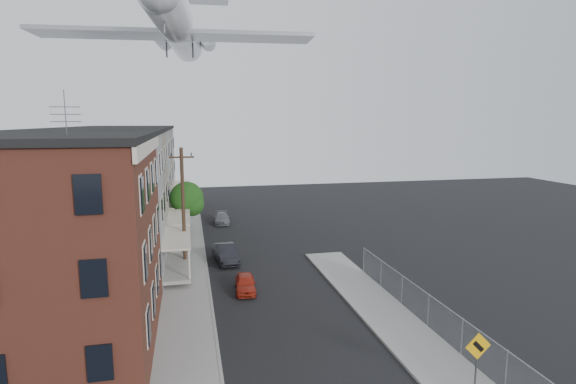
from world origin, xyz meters
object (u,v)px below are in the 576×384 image
(street_tree, at_px, (188,200))
(car_far, at_px, (222,218))
(utility_pole, at_px, (183,207))
(car_near, at_px, (245,283))
(warning_sign, at_px, (477,355))
(car_mid, at_px, (226,253))
(airplane, at_px, (179,28))

(street_tree, bearing_deg, car_far, 52.00)
(utility_pole, relative_size, car_far, 2.33)
(utility_pole, relative_size, car_near, 2.83)
(warning_sign, distance_m, car_mid, 21.38)
(car_mid, xyz_separation_m, airplane, (-3.03, 7.38, 18.15))
(utility_pole, bearing_deg, airplane, 89.67)
(airplane, bearing_deg, car_mid, -67.69)
(airplane, bearing_deg, warning_sign, -67.65)
(car_mid, relative_size, car_far, 1.08)
(utility_pole, height_order, car_far, utility_pole)
(utility_pole, height_order, airplane, airplane)
(airplane, bearing_deg, car_far, 59.10)
(car_mid, bearing_deg, car_far, 80.77)
(airplane, bearing_deg, street_tree, 81.25)
(street_tree, height_order, car_far, street_tree)
(car_far, xyz_separation_m, airplane, (-3.75, -6.27, 18.27))
(car_near, bearing_deg, utility_pole, 128.29)
(street_tree, xyz_separation_m, car_mid, (2.75, -9.21, -2.76))
(street_tree, distance_m, car_mid, 10.00)
(utility_pole, xyz_separation_m, car_near, (3.80, -5.71, -4.13))
(street_tree, xyz_separation_m, car_far, (3.47, 4.45, -2.89))
(car_near, bearing_deg, street_tree, 107.16)
(warning_sign, distance_m, airplane, 33.87)
(street_tree, distance_m, airplane, 15.50)
(car_mid, bearing_deg, car_near, -89.76)
(car_near, xyz_separation_m, airplane, (-3.75, 13.81, 18.29))
(street_tree, height_order, airplane, airplane)
(warning_sign, xyz_separation_m, car_mid, (-8.12, 19.74, -1.19))
(car_near, distance_m, car_mid, 6.46)
(warning_sign, distance_m, street_tree, 30.96)
(warning_sign, xyz_separation_m, car_near, (-7.40, 13.32, -1.34))
(car_far, bearing_deg, airplane, -118.21)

